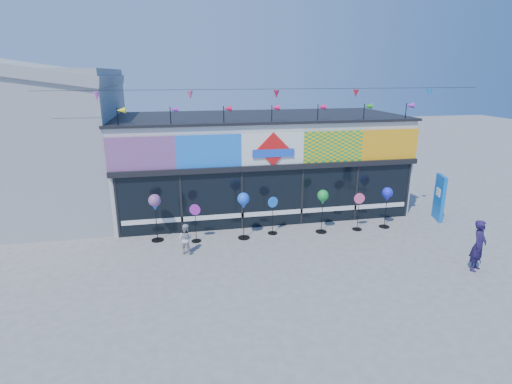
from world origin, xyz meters
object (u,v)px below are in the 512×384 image
object	(u,v)px
spinner_0	(155,204)
spinner_4	(323,199)
spinner_1	(196,222)
spinner_2	(243,202)
child	(185,239)
spinner_5	(358,211)
spinner_6	(387,196)
blue_sign	(439,197)
spinner_3	(273,214)
adult_man	(479,246)

from	to	relation	value
spinner_0	spinner_4	xyz separation A→B (m)	(6.11, -0.42, -0.06)
spinner_1	spinner_2	world-z (taller)	spinner_2
spinner_0	spinner_1	size ratio (longest dim) A/B	1.25
spinner_0	child	xyz separation A→B (m)	(0.98, -1.27, -0.88)
spinner_5	spinner_1	bearing A→B (deg)	179.09
spinner_0	spinner_1	bearing A→B (deg)	-14.48
spinner_0	spinner_6	size ratio (longest dim) A/B	1.08
spinner_6	blue_sign	bearing A→B (deg)	8.46
spinner_2	spinner_3	size ratio (longest dim) A/B	1.20
blue_sign	spinner_1	world-z (taller)	blue_sign
spinner_1	spinner_5	bearing A→B (deg)	-0.91
spinner_0	spinner_2	distance (m)	3.14
spinner_5	adult_man	size ratio (longest dim) A/B	0.91
spinner_6	spinner_3	bearing A→B (deg)	177.07
blue_sign	spinner_0	xyz separation A→B (m)	(-11.31, 0.03, 0.46)
spinner_1	adult_man	world-z (taller)	adult_man
spinner_6	spinner_1	bearing A→B (deg)	179.51
child	spinner_3	bearing A→B (deg)	-133.61
spinner_1	spinner_6	distance (m)	7.38
spinner_3	spinner_4	world-z (taller)	spinner_4
spinner_2	adult_man	bearing A→B (deg)	-30.21
spinner_2	spinner_0	bearing A→B (deg)	172.55
spinner_1	child	bearing A→B (deg)	-113.18
spinner_3	spinner_5	size ratio (longest dim) A/B	0.99
adult_man	blue_sign	bearing A→B (deg)	36.19
spinner_2	spinner_4	xyz separation A→B (m)	(3.00, -0.02, -0.05)
spinner_1	spinner_2	xyz separation A→B (m)	(1.73, -0.05, 0.65)
spinner_4	spinner_0	bearing A→B (deg)	176.02
blue_sign	spinner_2	size ratio (longest dim) A/B	1.08
spinner_2	child	bearing A→B (deg)	-157.79
blue_sign	child	distance (m)	10.41
adult_man	spinner_3	bearing A→B (deg)	110.47
spinner_0	adult_man	bearing A→B (deg)	-23.64
spinner_1	blue_sign	bearing A→B (deg)	1.85
spinner_4	child	world-z (taller)	spinner_4
spinner_6	spinner_0	bearing A→B (deg)	177.26
blue_sign	spinner_6	distance (m)	2.63
spinner_4	spinner_2	bearing A→B (deg)	179.66
blue_sign	adult_man	distance (m)	4.51
blue_sign	child	bearing A→B (deg)	-156.29
spinner_3	spinner_4	distance (m)	1.96
spinner_2	spinner_3	bearing A→B (deg)	10.81
spinner_0	adult_man	distance (m)	10.61
adult_man	child	world-z (taller)	adult_man
spinner_2	child	world-z (taller)	spinner_2
spinner_1	spinner_6	bearing A→B (deg)	-0.49
spinner_2	spinner_5	xyz separation A→B (m)	(4.46, -0.05, -0.62)
adult_man	child	xyz separation A→B (m)	(-8.72, 2.97, -0.29)
spinner_3	spinner_5	world-z (taller)	spinner_5
spinner_4	spinner_5	world-z (taller)	spinner_4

